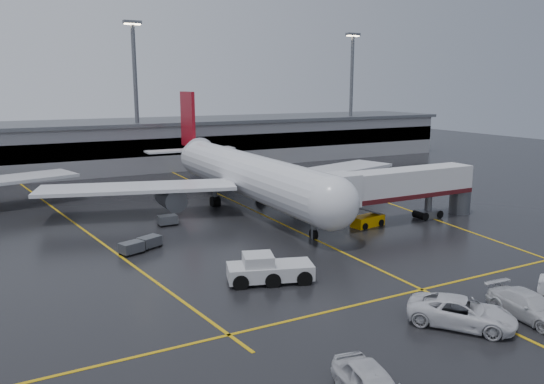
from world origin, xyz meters
TOP-DOWN VIEW (x-y plane):
  - ground at (0.00, 0.00)m, footprint 220.00×220.00m
  - apron_line_centre at (0.00, 0.00)m, footprint 0.25×90.00m
  - apron_line_stop at (0.00, -22.00)m, footprint 60.00×0.25m
  - apron_line_left at (-20.00, 10.00)m, footprint 9.99×69.35m
  - apron_line_right at (18.00, 10.00)m, footprint 7.57×69.64m
  - terminal at (0.00, 47.93)m, footprint 122.00×19.00m
  - light_mast_mid at (-5.00, 42.00)m, footprint 3.00×1.20m
  - light_mast_right at (40.00, 42.00)m, footprint 3.00×1.20m
  - main_airliner at (0.00, 9.70)m, footprint 48.80×45.60m
  - jet_bridge at (11.87, -6.00)m, footprint 19.90×3.40m
  - pushback_tractor at (-9.35, -15.22)m, footprint 7.00×4.50m
  - belt_loader at (7.72, -5.65)m, footprint 3.99×2.30m
  - service_van_a at (-2.10, -27.63)m, footprint 6.39×7.01m
  - service_van_b at (2.58, -28.94)m, footprint 2.84×6.04m
  - baggage_cart_a at (-15.11, -2.47)m, footprint 2.37×2.04m
  - baggage_cart_b at (-17.02, -3.50)m, footprint 2.33×1.92m
  - baggage_cart_c at (-11.24, 4.66)m, footprint 2.02×1.34m

SIDE VIEW (x-z plane):
  - ground at x=0.00m, z-range 0.00..0.00m
  - apron_line_centre at x=0.00m, z-range 0.00..0.02m
  - apron_line_stop at x=0.00m, z-range 0.00..0.02m
  - apron_line_left at x=-20.00m, z-range 0.00..0.02m
  - apron_line_right at x=18.00m, z-range 0.00..0.02m
  - belt_loader at x=7.72m, z-range -0.61..1.78m
  - baggage_cart_a at x=-15.11m, z-range 0.07..1.19m
  - baggage_cart_b at x=-17.02m, z-range 0.07..1.19m
  - baggage_cart_c at x=-11.24m, z-range 0.07..1.19m
  - service_van_b at x=2.58m, z-range 0.00..1.71m
  - service_van_a at x=-2.10m, z-range 0.00..1.82m
  - pushback_tractor at x=-9.35m, z-range -0.24..2.09m
  - jet_bridge at x=11.87m, z-range 0.91..6.96m
  - main_airliner at x=0.00m, z-range -2.84..11.26m
  - terminal at x=0.00m, z-range 0.02..8.62m
  - light_mast_mid at x=-5.00m, z-range 1.75..27.20m
  - light_mast_right at x=40.00m, z-range 1.75..27.20m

